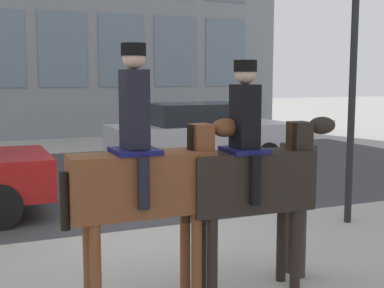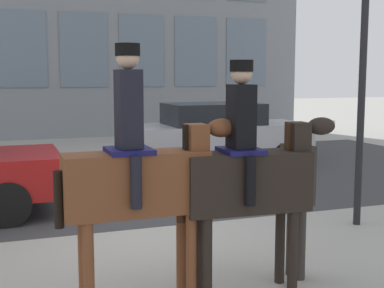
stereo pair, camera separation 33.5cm
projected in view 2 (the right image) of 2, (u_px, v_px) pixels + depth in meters
name	position (u px, v px, depth m)	size (l,w,h in m)	color
ground_plane	(146.00, 238.00, 7.64)	(80.00, 80.00, 0.00)	#9E9B93
road_surface	(92.00, 178.00, 12.07)	(19.91, 8.50, 0.01)	#38383A
mounted_horse_lead	(140.00, 175.00, 5.27)	(1.87, 0.65, 2.62)	brown
mounted_horse_companion	(249.00, 175.00, 5.59)	(1.78, 0.65, 2.47)	black
pedestrian_bystander	(297.00, 190.00, 6.06)	(0.82, 0.47, 1.74)	#332D28
street_car_far_lane	(216.00, 134.00, 13.64)	(4.71, 1.86, 1.62)	#B7B7BC
traffic_light	(364.00, 41.00, 7.99)	(0.24, 0.29, 4.23)	black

